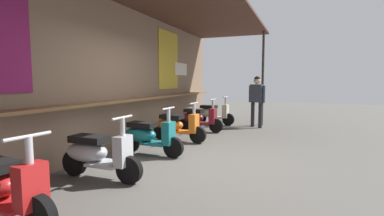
{
  "coord_description": "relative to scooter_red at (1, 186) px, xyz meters",
  "views": [
    {
      "loc": [
        -4.73,
        -1.75,
        1.46
      ],
      "look_at": [
        2.09,
        0.94,
        0.76
      ],
      "focal_mm": 26.03,
      "sensor_mm": 36.0,
      "label": 1
    }
  ],
  "objects": [
    {
      "name": "ground_plane",
      "position": [
        2.89,
        -1.08,
        -0.39
      ],
      "size": [
        31.74,
        31.74,
        0.0
      ],
      "primitive_type": "plane",
      "color": "#56544F"
    },
    {
      "name": "market_stall_facade",
      "position": [
        2.89,
        0.72,
        1.45
      ],
      "size": [
        11.34,
        2.78,
        3.25
      ],
      "color": "#7F6651",
      "rests_on": "ground_plane"
    },
    {
      "name": "scooter_red",
      "position": [
        0.0,
        0.0,
        0.0
      ],
      "size": [
        0.49,
        1.4,
        0.97
      ],
      "rotation": [
        0.0,
        0.0,
        -1.64
      ],
      "color": "red",
      "rests_on": "ground_plane"
    },
    {
      "name": "scooter_silver",
      "position": [
        1.42,
        0.0,
        0.0
      ],
      "size": [
        0.46,
        1.4,
        0.97
      ],
      "rotation": [
        0.0,
        0.0,
        -1.56
      ],
      "color": "#B2B5BA",
      "rests_on": "ground_plane"
    },
    {
      "name": "scooter_teal",
      "position": [
        2.9,
        0.0,
        0.0
      ],
      "size": [
        0.46,
        1.4,
        0.97
      ],
      "rotation": [
        0.0,
        0.0,
        -1.6
      ],
      "color": "#197075",
      "rests_on": "ground_plane"
    },
    {
      "name": "scooter_orange",
      "position": [
        4.26,
        0.0,
        0.0
      ],
      "size": [
        0.47,
        1.4,
        0.97
      ],
      "rotation": [
        0.0,
        0.0,
        -1.62
      ],
      "color": "orange",
      "rests_on": "ground_plane"
    },
    {
      "name": "scooter_maroon",
      "position": [
        5.77,
        0.0,
        0.0
      ],
      "size": [
        0.48,
        1.4,
        0.97
      ],
      "rotation": [
        0.0,
        0.0,
        -1.63
      ],
      "color": "maroon",
      "rests_on": "ground_plane"
    },
    {
      "name": "scooter_cream",
      "position": [
        7.18,
        0.0,
        0.0
      ],
      "size": [
        0.47,
        1.4,
        0.97
      ],
      "rotation": [
        0.0,
        0.0,
        -1.62
      ],
      "color": "beige",
      "rests_on": "ground_plane"
    },
    {
      "name": "shopper_browsing",
      "position": [
        7.11,
        -1.51,
        0.61
      ],
      "size": [
        0.32,
        0.53,
        1.63
      ],
      "rotation": [
        0.0,
        0.0,
        -0.34
      ],
      "color": "#232328",
      "rests_on": "ground_plane"
    }
  ]
}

